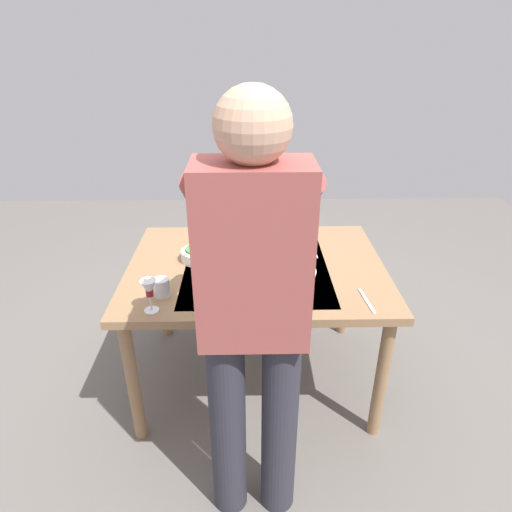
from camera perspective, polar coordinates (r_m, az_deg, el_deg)
ground_plane at (r=2.68m, az=0.00°, el=-15.17°), size 6.00×6.00×0.00m
dining_table at (r=2.28m, az=0.00°, el=-2.86°), size 1.30×0.97×0.74m
chair_near at (r=3.12m, az=0.40°, el=3.10°), size 0.40×0.40×0.91m
person_server at (r=1.49m, az=-0.37°, el=-7.25°), size 0.42×0.61×1.69m
wine_bottle at (r=2.19m, az=-0.65°, el=1.40°), size 0.07×0.07×0.30m
wine_glass_left at (r=1.89m, az=-13.69°, el=-4.32°), size 0.07×0.07×0.15m
wine_glass_right at (r=2.57m, az=2.94°, el=5.26°), size 0.07×0.07×0.15m
water_cup_near_left at (r=2.01m, az=-12.12°, el=-4.02°), size 0.07×0.07×0.09m
water_cup_near_right at (r=1.88m, az=-0.81°, el=-5.67°), size 0.07×0.07×0.09m
serving_bowl_pasta at (r=2.44m, az=-0.56°, el=2.23°), size 0.30×0.30×0.07m
side_bowl_salad at (r=2.30m, az=-7.47°, el=0.26°), size 0.18×0.18×0.07m
dinner_plate_near at (r=2.18m, az=4.83°, el=-1.97°), size 0.23×0.23×0.01m
dinner_plate_far at (r=2.07m, az=-1.54°, el=-3.63°), size 0.23×0.23×0.01m
table_knife at (r=2.01m, az=14.15°, el=-5.64°), size 0.03×0.20×0.00m
table_fork at (r=2.41m, az=7.51°, el=0.74°), size 0.02×0.18×0.00m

